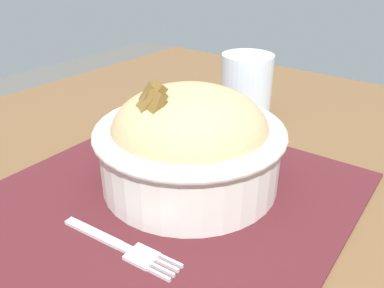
{
  "coord_description": "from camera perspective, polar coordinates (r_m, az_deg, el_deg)",
  "views": [
    {
      "loc": [
        0.28,
        0.24,
        1.01
      ],
      "look_at": [
        -0.02,
        0.0,
        0.81
      ],
      "focal_mm": 36.78,
      "sensor_mm": 36.0,
      "label": 1
    }
  ],
  "objects": [
    {
      "name": "table",
      "position": [
        0.49,
        -1.52,
        -13.67
      ],
      "size": [
        1.06,
        0.9,
        0.76
      ],
      "color": "brown",
      "rests_on": "ground_plane"
    },
    {
      "name": "bowl",
      "position": [
        0.43,
        -0.01,
        0.3
      ],
      "size": [
        0.24,
        0.24,
        0.13
      ],
      "color": "silver",
      "rests_on": "placemat"
    },
    {
      "name": "fork",
      "position": [
        0.37,
        -9.92,
        -14.54
      ],
      "size": [
        0.03,
        0.13,
        0.0
      ],
      "color": "silver",
      "rests_on": "placemat"
    },
    {
      "name": "drinking_glass",
      "position": [
        0.62,
        7.81,
        7.65
      ],
      "size": [
        0.08,
        0.08,
        0.1
      ],
      "color": "silver",
      "rests_on": "table"
    },
    {
      "name": "placemat",
      "position": [
        0.42,
        -5.54,
        -8.69
      ],
      "size": [
        0.42,
        0.37,
        0.0
      ],
      "primitive_type": "cube",
      "rotation": [
        0.0,
        0.0,
        0.04
      ],
      "color": "#47191E",
      "rests_on": "table"
    }
  ]
}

